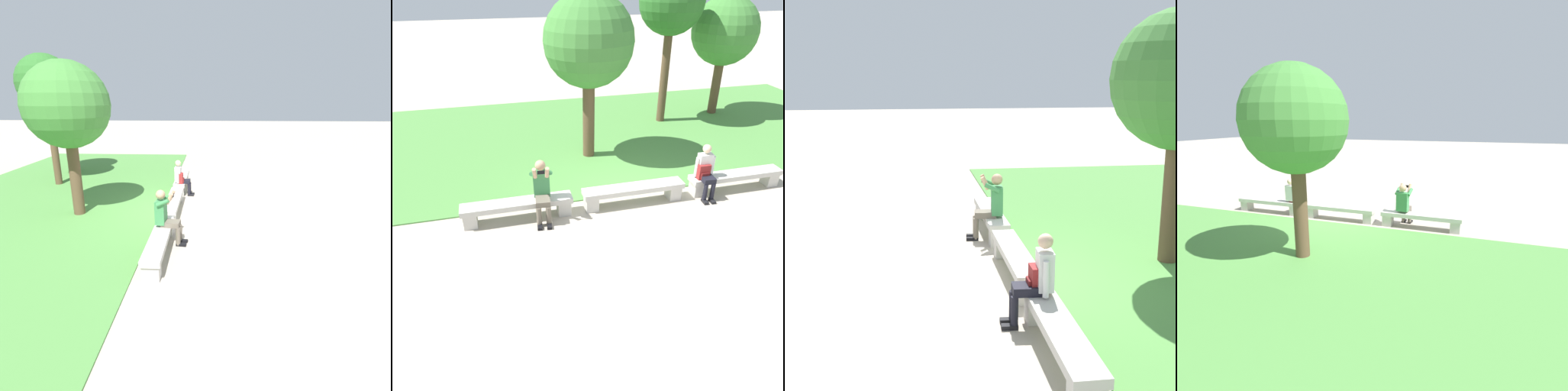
{
  "view_description": "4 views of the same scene",
  "coord_description": "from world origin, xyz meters",
  "views": [
    {
      "loc": [
        -8.69,
        -1.1,
        3.31
      ],
      "look_at": [
        -0.93,
        -0.71,
        0.83
      ],
      "focal_mm": 28.0,
      "sensor_mm": 36.0,
      "label": 1
    },
    {
      "loc": [
        -2.9,
        -7.03,
        4.68
      ],
      "look_at": [
        -1.26,
        -0.7,
        0.79
      ],
      "focal_mm": 35.0,
      "sensor_mm": 36.0,
      "label": 2
    },
    {
      "loc": [
        8.22,
        -1.67,
        3.29
      ],
      "look_at": [
        -1.25,
        -0.4,
        1.09
      ],
      "focal_mm": 50.0,
      "sensor_mm": 36.0,
      "label": 3
    },
    {
      "loc": [
        -4.02,
        8.59,
        3.13
      ],
      "look_at": [
        -0.98,
        -0.45,
        0.78
      ],
      "focal_mm": 28.0,
      "sensor_mm": 36.0,
      "label": 4
    }
  ],
  "objects": [
    {
      "name": "bench_mid",
      "position": [
        2.63,
        0.0,
        0.31
      ],
      "size": [
        2.36,
        0.4,
        0.45
      ],
      "color": "beige",
      "rests_on": "ground"
    },
    {
      "name": "backpack",
      "position": [
        1.69,
        -0.05,
        0.63
      ],
      "size": [
        0.28,
        0.24,
        0.43
      ],
      "color": "maroon",
      "rests_on": "bench_mid"
    },
    {
      "name": "tree_left_background",
      "position": [
        -0.33,
        2.79,
        3.1
      ],
      "size": [
        2.32,
        2.32,
        4.3
      ],
      "color": "brown",
      "rests_on": "ground"
    },
    {
      "name": "ground_plane",
      "position": [
        0.0,
        0.0,
        0.0
      ],
      "size": [
        80.0,
        80.0,
        0.0
      ],
      "primitive_type": "plane",
      "color": "#B2A593"
    },
    {
      "name": "person_distant",
      "position": [
        1.74,
        -0.07,
        0.67
      ],
      "size": [
        0.48,
        0.69,
        1.26
      ],
      "color": "black",
      "rests_on": "ground"
    },
    {
      "name": "grass_strip",
      "position": [
        0.0,
        4.38,
        0.01
      ],
      "size": [
        19.63,
        8.0,
        0.03
      ],
      "primitive_type": "cube",
      "color": "#518E42",
      "rests_on": "ground"
    },
    {
      "name": "bench_main",
      "position": [
        -2.63,
        0.0,
        0.31
      ],
      "size": [
        2.36,
        0.4,
        0.45
      ],
      "color": "beige",
      "rests_on": "ground"
    },
    {
      "name": "person_photographer",
      "position": [
        -2.1,
        -0.08,
        0.74
      ],
      "size": [
        0.5,
        0.75,
        1.32
      ],
      "color": "black",
      "rests_on": "ground"
    },
    {
      "name": "bench_near",
      "position": [
        0.0,
        0.0,
        0.31
      ],
      "size": [
        2.36,
        0.4,
        0.45
      ],
      "color": "beige",
      "rests_on": "ground"
    }
  ]
}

